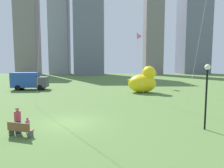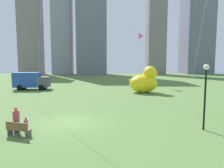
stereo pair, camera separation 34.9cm
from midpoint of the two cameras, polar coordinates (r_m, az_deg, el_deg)
The scene contains 9 objects.
ground_plane at distance 15.49m, azimuth -11.96°, elevation -10.67°, with size 140.00×140.00×0.00m, color #57783B.
park_bench at distance 13.51m, azimuth -24.38°, elevation -11.48°, with size 1.61×0.89×0.90m.
person_adult at distance 14.16m, azimuth -24.87°, elevation -8.86°, with size 0.40×0.40×1.65m.
person_child at distance 13.86m, azimuth -22.51°, elevation -10.57°, with size 0.25×0.25×1.02m.
giant_inflatable_duck at distance 30.25m, azimuth 9.48°, elevation 0.74°, with size 4.77×3.06×3.95m.
lamppost at distance 14.39m, azimuth 25.59°, elevation -0.13°, with size 0.37×0.37×4.33m.
box_truck at distance 35.85m, azimuth -21.72°, elevation 0.81°, with size 5.69×2.61×2.85m.
city_skyline at distance 81.53m, azimuth 4.13°, elevation 16.62°, with size 75.25×19.33×41.75m.
kite_pink at distance 40.87m, azimuth 8.14°, elevation 13.55°, with size 3.97×3.82×10.62m.
Camera 2 is at (3.32, -14.51, 4.40)m, focal length 32.28 mm.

